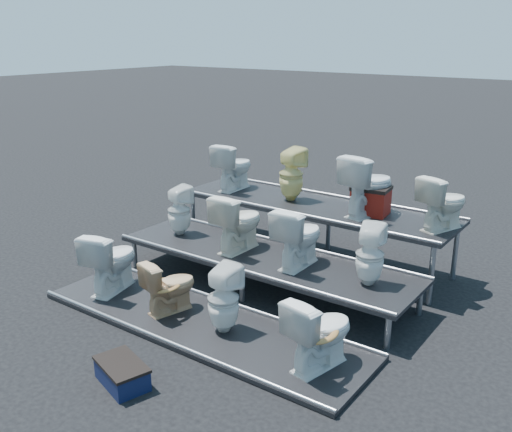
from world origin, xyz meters
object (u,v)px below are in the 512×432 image
Objects in this scene: toilet_10 at (368,185)px; red_crate at (370,202)px; toilet_7 at (370,255)px; toilet_8 at (234,166)px; toilet_1 at (169,286)px; toilet_0 at (111,260)px; toilet_2 at (223,299)px; toilet_5 at (238,222)px; toilet_6 at (299,236)px; toilet_11 at (443,202)px; step_stool at (122,375)px; toilet_4 at (179,210)px; toilet_9 at (291,174)px; toilet_3 at (320,331)px.

red_crate is at bearing -102.71° from toilet_10.
toilet_8 is at bearing -34.35° from toilet_7.
toilet_0 is at bearing 15.75° from toilet_1.
toilet_5 reaches higher than toilet_2.
toilet_11 is (1.36, 1.30, 0.37)m from toilet_6.
toilet_8 reaches higher than step_stool.
toilet_0 is 2.71m from toilet_8.
toilet_5 reaches higher than toilet_4.
toilet_8 is (-1.08, 1.30, 0.38)m from toilet_5.
toilet_1 is 2.74m from toilet_9.
toilet_7 is at bearing 128.20° from toilet_10.
red_crate is (2.37, 2.66, 0.56)m from toilet_0.
toilet_11 is at bearing -168.84° from toilet_10.
toilet_3 is at bearing -164.25° from toilet_1.
toilet_11 is at bearing -119.33° from toilet_2.
toilet_11 reaches higher than toilet_6.
toilet_2 is at bearing 122.21° from toilet_5.
toilet_3 is 3.38m from toilet_9.
toilet_10 is (0.48, 2.60, 0.84)m from toilet_2.
toilet_5 is (-2.01, 1.30, 0.41)m from toilet_3.
toilet_3 is at bearing 59.46° from step_stool.
toilet_10 reaches higher than step_stool.
step_stool is at bearing 110.50° from toilet_8.
step_stool is (-1.74, -3.92, -1.11)m from toilet_11.
toilet_10 reaches higher than toilet_7.
toilet_7 is 0.98× the size of toilet_8.
toilet_1 is 0.85× the size of toilet_3.
toilet_11 is at bearing -148.29° from toilet_4.
toilet_8 is at bearing -79.28° from toilet_4.
toilet_11 is at bearing -84.25° from toilet_3.
toilet_4 is 0.90× the size of toilet_9.
toilet_1 is 0.82× the size of toilet_9.
toilet_5 is 1.12× the size of toilet_11.
toilet_6 is 1.04× the size of toilet_8.
toilet_10 reaches higher than toilet_1.
red_crate is (0.51, 2.66, 0.58)m from toilet_2.
toilet_5 is at bearing -10.98° from toilet_7.
toilet_8 is 3.40m from toilet_11.
step_stool is at bearing 82.04° from toilet_2.
toilet_7 reaches higher than toilet_0.
toilet_1 is at bearing 12.33° from toilet_3.
toilet_3 is at bearing 128.62° from toilet_6.
toilet_10 reaches higher than toilet_8.
toilet_7 is (0.97, 0.00, -0.02)m from toilet_6.
toilet_0 is 3.30m from toilet_7.
step_stool is (-1.44, -1.32, -0.35)m from toilet_3.
toilet_10 reaches higher than toilet_9.
toilet_1 is 1.72m from toilet_4.
toilet_0 is 1.25× the size of toilet_1.
toilet_6 is at bearing 64.69° from toilet_11.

